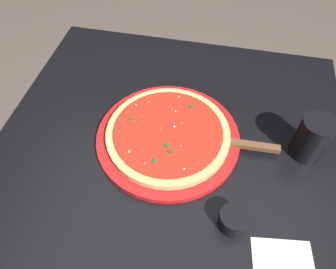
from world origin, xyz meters
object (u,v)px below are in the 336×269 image
object	(u,v)px
pizza	(168,133)
cup_tall_drink	(312,138)
pizza_server	(236,144)
cup_small_sauce	(233,220)
serving_plate	(168,138)

from	to	relation	value
pizza	cup_tall_drink	bearing A→B (deg)	-84.75
pizza	pizza_server	distance (m)	0.17
pizza	cup_small_sauce	xyz separation A→B (m)	(-0.19, -0.18, -0.00)
serving_plate	cup_small_sauce	bearing A→B (deg)	-137.24
serving_plate	pizza_server	size ratio (longest dim) A/B	1.63
pizza	cup_tall_drink	xyz separation A→B (m)	(0.03, -0.34, 0.03)
cup_small_sauce	pizza	bearing A→B (deg)	42.77
serving_plate	cup_tall_drink	xyz separation A→B (m)	(0.03, -0.34, 0.05)
cup_tall_drink	cup_small_sauce	distance (m)	0.28
pizza	serving_plate	bearing A→B (deg)	-60.88
pizza_server	cup_small_sauce	distance (m)	0.20
serving_plate	cup_tall_drink	bearing A→B (deg)	-84.75
serving_plate	pizza_server	world-z (taller)	pizza_server
pizza_server	cup_small_sauce	bearing A→B (deg)	-177.22
cup_tall_drink	pizza	bearing A→B (deg)	95.25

